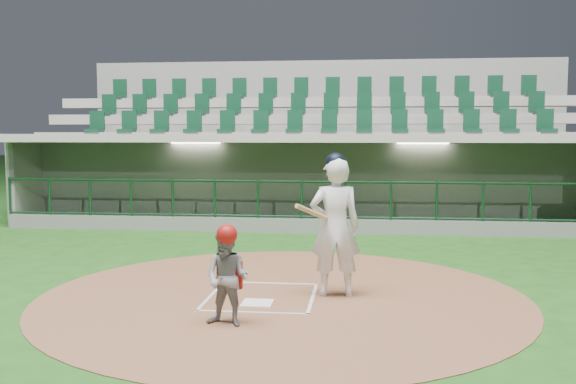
# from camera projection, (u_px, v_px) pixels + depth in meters

# --- Properties ---
(ground) EXTENTS (120.00, 120.00, 0.00)m
(ground) POSITION_uv_depth(u_px,v_px,m) (265.00, 293.00, 9.72)
(ground) COLOR #194814
(ground) RESTS_ON ground
(dirt_circle) EXTENTS (7.20, 7.20, 0.01)m
(dirt_circle) POSITION_uv_depth(u_px,v_px,m) (283.00, 296.00, 9.49)
(dirt_circle) COLOR brown
(dirt_circle) RESTS_ON ground
(home_plate) EXTENTS (0.43, 0.43, 0.02)m
(home_plate) POSITION_uv_depth(u_px,v_px,m) (257.00, 303.00, 9.02)
(home_plate) COLOR white
(home_plate) RESTS_ON dirt_circle
(batter_box_chalk) EXTENTS (1.55, 1.80, 0.01)m
(batter_box_chalk) POSITION_uv_depth(u_px,v_px,m) (262.00, 296.00, 9.42)
(batter_box_chalk) COLOR silver
(batter_box_chalk) RESTS_ON ground
(dugout_structure) EXTENTS (16.40, 3.70, 3.00)m
(dugout_structure) POSITION_uv_depth(u_px,v_px,m) (311.00, 187.00, 17.36)
(dugout_structure) COLOR slate
(dugout_structure) RESTS_ON ground
(seating_deck) EXTENTS (17.00, 6.72, 5.15)m
(seating_deck) POSITION_uv_depth(u_px,v_px,m) (316.00, 165.00, 20.38)
(seating_deck) COLOR slate
(seating_deck) RESTS_ON ground
(batter) EXTENTS (0.94, 0.94, 2.12)m
(batter) POSITION_uv_depth(u_px,v_px,m) (335.00, 225.00, 9.40)
(batter) COLOR white
(batter) RESTS_ON dirt_circle
(catcher) EXTENTS (0.67, 0.58, 1.28)m
(catcher) POSITION_uv_depth(u_px,v_px,m) (227.00, 276.00, 7.97)
(catcher) COLOR gray
(catcher) RESTS_ON dirt_circle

